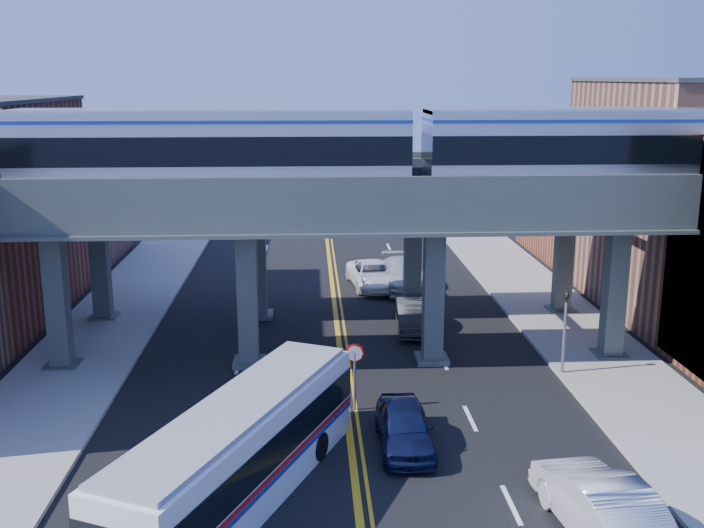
{
  "coord_description": "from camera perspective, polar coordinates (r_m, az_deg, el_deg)",
  "views": [
    {
      "loc": [
        -1.29,
        -24.41,
        12.21
      ],
      "look_at": [
        0.44,
        7.4,
        4.61
      ],
      "focal_mm": 40.0,
      "sensor_mm": 36.0,
      "label": 1
    }
  ],
  "objects": [
    {
      "name": "building_east_c",
      "position": [
        57.48,
        17.13,
        5.11
      ],
      "size": [
        8.0,
        10.0,
        9.0
      ],
      "primitive_type": "cube",
      "color": "brown",
      "rests_on": "ground"
    },
    {
      "name": "car_lane_c",
      "position": [
        46.66,
        1.55,
        -0.79
      ],
      "size": [
        3.19,
        5.76,
        1.53
      ],
      "primitive_type": "imported",
      "rotation": [
        0.0,
        0.0,
        0.12
      ],
      "color": "white",
      "rests_on": "ground"
    },
    {
      "name": "car_lane_b",
      "position": [
        38.81,
        4.46,
        -3.81
      ],
      "size": [
        1.85,
        4.59,
        1.48
      ],
      "primitive_type": "imported",
      "rotation": [
        0.0,
        0.0,
        -0.06
      ],
      "color": "#2D2D2F",
      "rests_on": "ground"
    },
    {
      "name": "car_lane_a",
      "position": [
        27.0,
        3.84,
        -11.72
      ],
      "size": [
        1.79,
        4.43,
        1.51
      ],
      "primitive_type": "imported",
      "rotation": [
        0.0,
        0.0,
        -0.0
      ],
      "color": "#0F1437",
      "rests_on": "ground"
    },
    {
      "name": "building_west_c",
      "position": [
        56.71,
        -20.8,
        4.22
      ],
      "size": [
        8.0,
        10.0,
        8.0
      ],
      "primitive_type": "cube",
      "color": "brown",
      "rests_on": "ground"
    },
    {
      "name": "car_parked_curb",
      "position": [
        23.22,
        17.68,
        -16.41
      ],
      "size": [
        2.58,
        5.68,
        1.81
      ],
      "primitive_type": "imported",
      "rotation": [
        0.0,
        0.0,
        3.27
      ],
      "color": "silver",
      "rests_on": "ground"
    },
    {
      "name": "elevated_viaduct_far",
      "position": [
        39.84,
        -1.23,
        5.13
      ],
      "size": [
        52.0,
        3.6,
        7.4
      ],
      "color": "#444F4E",
      "rests_on": "ground"
    },
    {
      "name": "building_east_b",
      "position": [
        45.42,
        22.83,
        4.51
      ],
      "size": [
        8.0,
        14.0,
        12.0
      ],
      "primitive_type": "cube",
      "color": "brown",
      "rests_on": "ground"
    },
    {
      "name": "traffic_signal",
      "position": [
        33.66,
        15.24,
        -4.19
      ],
      "size": [
        0.15,
        0.18,
        4.1
      ],
      "color": "slate",
      "rests_on": "ground"
    },
    {
      "name": "elevated_viaduct_near",
      "position": [
        32.94,
        -0.82,
        3.38
      ],
      "size": [
        52.0,
        3.6,
        7.4
      ],
      "color": "#444F4E",
      "rests_on": "ground"
    },
    {
      "name": "stop_sign",
      "position": [
        29.37,
        0.2,
        -7.42
      ],
      "size": [
        0.76,
        0.09,
        2.63
      ],
      "color": "slate",
      "rests_on": "ground"
    },
    {
      "name": "car_lane_d",
      "position": [
        46.42,
        3.83,
        -0.76
      ],
      "size": [
        2.56,
        6.0,
        1.73
      ],
      "primitive_type": "imported",
      "rotation": [
        0.0,
        0.0,
        0.02
      ],
      "color": "silver",
      "rests_on": "ground"
    },
    {
      "name": "transit_train",
      "position": [
        32.77,
        -10.09,
        8.23
      ],
      "size": [
        49.55,
        3.11,
        3.63
      ],
      "color": "black",
      "rests_on": "elevated_viaduct_near"
    },
    {
      "name": "transit_bus",
      "position": [
        23.78,
        -8.2,
        -13.49
      ],
      "size": [
        7.0,
        11.35,
        2.92
      ],
      "rotation": [
        0.0,
        0.0,
        1.14
      ],
      "color": "white",
      "rests_on": "ground"
    },
    {
      "name": "sidewalk_east",
      "position": [
        38.66,
        16.46,
        -5.44
      ],
      "size": [
        5.0,
        70.0,
        0.16
      ],
      "primitive_type": "cube",
      "color": "gray",
      "rests_on": "ground"
    },
    {
      "name": "sidewalk_west",
      "position": [
        37.88,
        -18.67,
        -5.99
      ],
      "size": [
        5.0,
        70.0,
        0.16
      ],
      "primitive_type": "cube",
      "color": "gray",
      "rests_on": "ground"
    },
    {
      "name": "ground",
      "position": [
        27.32,
        -0.08,
        -13.12
      ],
      "size": [
        120.0,
        120.0,
        0.0
      ],
      "primitive_type": "plane",
      "color": "black",
      "rests_on": "ground"
    }
  ]
}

